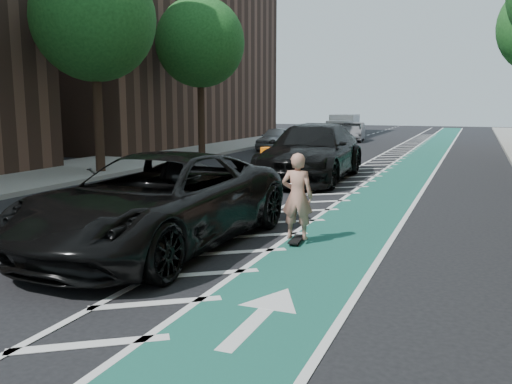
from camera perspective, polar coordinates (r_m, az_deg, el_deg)
The scene contains 18 objects.
ground at distance 10.77m, azimuth -9.23°, elevation -5.49°, with size 120.00×120.00×0.00m, color black.
bike_lane at distance 19.23m, azimuth 14.52°, elevation 0.88°, with size 2.00×90.00×0.01m, color #175243.
buffer_strip at distance 19.48m, azimuth 10.15°, elevation 1.14°, with size 1.40×90.00×0.01m, color silver.
sidewalk_left at distance 24.23m, azimuth -16.22°, elevation 2.67°, with size 5.00×90.00×0.15m, color gray.
curb_left at distance 22.80m, azimuth -11.37°, elevation 2.47°, with size 0.12×90.00×0.16m, color gray.
building_left_far at distance 40.59m, azimuth -13.34°, elevation 17.98°, with size 14.00×22.00×18.00m, color brown.
tree_l_c at distance 21.74m, azimuth -16.86°, elevation 16.99°, with size 4.20×4.20×7.90m.
tree_l_d at distance 28.40m, azimuth -6.34°, elevation 15.43°, with size 4.20×4.20×7.90m.
skateboard at distance 10.74m, azimuth 4.30°, elevation -5.00°, with size 0.27×0.73×0.10m.
skateboarder at distance 10.56m, azimuth 4.36°, elevation -0.44°, with size 0.62×0.41×1.70m, color tan.
suv_near at distance 10.47m, azimuth -10.34°, elevation -0.94°, with size 2.97×6.45×1.79m, color black.
suv_far at distance 19.68m, azimuth 5.91°, elevation 4.22°, with size 2.79×6.85×1.99m, color black.
car_silver at distance 32.20m, azimuth 2.20°, elevation 5.67°, with size 1.59×3.96×1.35m, color #A5A5AA.
car_grey at distance 39.98m, azimuth 10.20°, elevation 6.24°, with size 1.42×4.07×1.34m, color slate.
box_truck at distance 45.37m, azimuth 9.15°, elevation 6.82°, with size 2.04×4.36×1.80m.
barrel_a at distance 19.03m, azimuth -7.22°, elevation 2.18°, with size 0.60×0.60×0.82m.
barrel_b at distance 21.50m, azimuth 1.22°, elevation 3.31°, with size 0.74×0.74×1.01m.
barrel_c at distance 24.77m, azimuth 3.50°, elevation 3.89°, with size 0.60×0.60×0.82m.
Camera 1 is at (5.46, -8.88, 2.74)m, focal length 38.00 mm.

